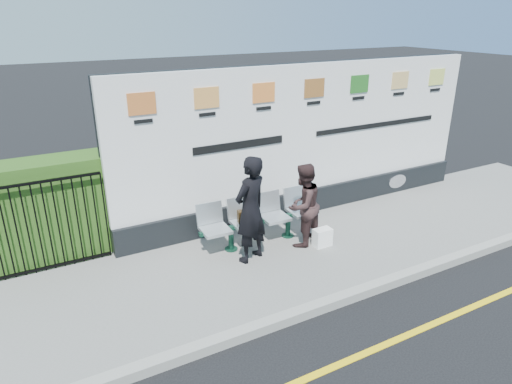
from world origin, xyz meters
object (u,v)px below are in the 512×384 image
(woman_left, at_px, (250,210))
(woman_right, at_px, (303,205))
(billboard, at_px, (309,151))
(bench, at_px, (260,231))

(woman_left, height_order, woman_right, woman_left)
(woman_left, xyz_separation_m, woman_right, (1.06, 0.04, -0.15))
(billboard, distance_m, bench, 2.06)
(woman_right, bearing_deg, woman_left, -18.34)
(billboard, relative_size, woman_right, 5.32)
(bench, distance_m, woman_left, 0.90)
(woman_right, bearing_deg, billboard, -148.35)
(billboard, bearing_deg, woman_right, -127.78)
(billboard, distance_m, woman_right, 1.62)
(billboard, xyz_separation_m, woman_right, (-0.93, -1.20, -0.55))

